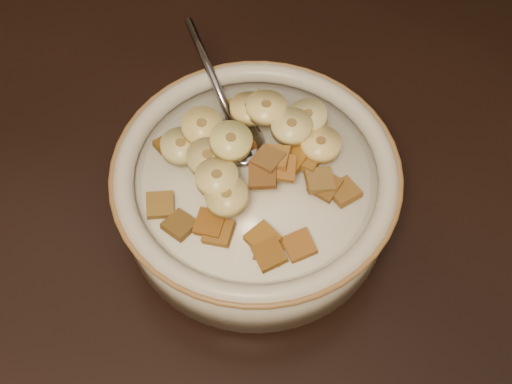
% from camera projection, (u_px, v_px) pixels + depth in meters
% --- Properties ---
extents(table, '(1.42, 0.94, 0.04)m').
position_uv_depth(table, '(51.00, 295.00, 0.57)').
color(table, black).
rests_on(table, floor).
extents(chair, '(0.40, 0.40, 0.87)m').
position_uv_depth(chair, '(290.00, 9.00, 1.15)').
color(chair, black).
rests_on(chair, floor).
extents(cereal_bowl, '(0.21, 0.21, 0.05)m').
position_uv_depth(cereal_bowl, '(256.00, 195.00, 0.56)').
color(cereal_bowl, beige).
rests_on(cereal_bowl, table).
extents(milk, '(0.17, 0.17, 0.00)m').
position_uv_depth(milk, '(256.00, 178.00, 0.54)').
color(milk, white).
rests_on(milk, cereal_bowl).
extents(spoon, '(0.06, 0.06, 0.01)m').
position_uv_depth(spoon, '(240.00, 141.00, 0.55)').
color(spoon, '#8B8DA3').
rests_on(spoon, cereal_bowl).
extents(cereal_square_0, '(0.02, 0.02, 0.01)m').
position_uv_depth(cereal_square_0, '(270.00, 250.00, 0.50)').
color(cereal_square_0, olive).
rests_on(cereal_square_0, milk).
extents(cereal_square_1, '(0.02, 0.02, 0.01)m').
position_uv_depth(cereal_square_1, '(210.00, 223.00, 0.51)').
color(cereal_square_1, brown).
rests_on(cereal_square_1, milk).
extents(cereal_square_2, '(0.03, 0.03, 0.01)m').
position_uv_depth(cereal_square_2, '(268.00, 160.00, 0.52)').
color(cereal_square_2, brown).
rests_on(cereal_square_2, milk).
extents(cereal_square_3, '(0.03, 0.03, 0.01)m').
position_uv_depth(cereal_square_3, '(239.00, 143.00, 0.54)').
color(cereal_square_3, brown).
rests_on(cereal_square_3, milk).
extents(cereal_square_4, '(0.02, 0.02, 0.01)m').
position_uv_depth(cereal_square_4, '(263.00, 175.00, 0.52)').
color(cereal_square_4, brown).
rests_on(cereal_square_4, milk).
extents(cereal_square_5, '(0.03, 0.03, 0.01)m').
position_uv_depth(cereal_square_5, '(263.00, 238.00, 0.51)').
color(cereal_square_5, '#956321').
rests_on(cereal_square_5, milk).
extents(cereal_square_6, '(0.03, 0.03, 0.01)m').
position_uv_depth(cereal_square_6, '(160.00, 205.00, 0.52)').
color(cereal_square_6, brown).
rests_on(cereal_square_6, milk).
extents(cereal_square_7, '(0.03, 0.03, 0.01)m').
position_uv_depth(cereal_square_7, '(325.00, 185.00, 0.53)').
color(cereal_square_7, brown).
rests_on(cereal_square_7, milk).
extents(cereal_square_8, '(0.02, 0.02, 0.01)m').
position_uv_depth(cereal_square_8, '(218.00, 232.00, 0.51)').
color(cereal_square_8, brown).
rests_on(cereal_square_8, milk).
extents(cereal_square_9, '(0.03, 0.03, 0.01)m').
position_uv_depth(cereal_square_9, '(241.00, 106.00, 0.57)').
color(cereal_square_9, '#965D2D').
rests_on(cereal_square_9, milk).
extents(cereal_square_10, '(0.03, 0.03, 0.01)m').
position_uv_depth(cereal_square_10, '(205.00, 137.00, 0.55)').
color(cereal_square_10, olive).
rests_on(cereal_square_10, milk).
extents(cereal_square_11, '(0.03, 0.03, 0.01)m').
position_uv_depth(cereal_square_11, '(344.00, 192.00, 0.53)').
color(cereal_square_11, brown).
rests_on(cereal_square_11, milk).
extents(cereal_square_12, '(0.03, 0.03, 0.01)m').
position_uv_depth(cereal_square_12, '(293.00, 157.00, 0.53)').
color(cereal_square_12, '#966419').
rests_on(cereal_square_12, milk).
extents(cereal_square_13, '(0.03, 0.03, 0.01)m').
position_uv_depth(cereal_square_13, '(224.00, 139.00, 0.54)').
color(cereal_square_13, '#9A5B2F').
rests_on(cereal_square_13, milk).
extents(cereal_square_14, '(0.02, 0.02, 0.01)m').
position_uv_depth(cereal_square_14, '(275.00, 157.00, 0.52)').
color(cereal_square_14, '#955F30').
rests_on(cereal_square_14, milk).
extents(cereal_square_15, '(0.03, 0.03, 0.01)m').
position_uv_depth(cereal_square_15, '(170.00, 146.00, 0.55)').
color(cereal_square_15, brown).
rests_on(cereal_square_15, milk).
extents(cereal_square_16, '(0.03, 0.03, 0.01)m').
position_uv_depth(cereal_square_16, '(180.00, 225.00, 0.51)').
color(cereal_square_16, brown).
rests_on(cereal_square_16, milk).
extents(cereal_square_17, '(0.02, 0.02, 0.01)m').
position_uv_depth(cereal_square_17, '(282.00, 167.00, 0.52)').
color(cereal_square_17, brown).
rests_on(cereal_square_17, milk).
extents(cereal_square_18, '(0.03, 0.03, 0.01)m').
position_uv_depth(cereal_square_18, '(319.00, 180.00, 0.53)').
color(cereal_square_18, olive).
rests_on(cereal_square_18, milk).
extents(cereal_square_19, '(0.02, 0.02, 0.01)m').
position_uv_depth(cereal_square_19, '(234.00, 137.00, 0.54)').
color(cereal_square_19, brown).
rests_on(cereal_square_19, milk).
extents(cereal_square_20, '(0.02, 0.02, 0.01)m').
position_uv_depth(cereal_square_20, '(264.00, 105.00, 0.57)').
color(cereal_square_20, olive).
rests_on(cereal_square_20, milk).
extents(cereal_square_21, '(0.03, 0.03, 0.01)m').
position_uv_depth(cereal_square_21, '(299.00, 245.00, 0.50)').
color(cereal_square_21, '#97541C').
rests_on(cereal_square_21, milk).
extents(cereal_square_22, '(0.03, 0.03, 0.01)m').
position_uv_depth(cereal_square_22, '(307.00, 158.00, 0.53)').
color(cereal_square_22, brown).
rests_on(cereal_square_22, milk).
extents(cereal_square_23, '(0.03, 0.03, 0.01)m').
position_uv_depth(cereal_square_23, '(269.00, 254.00, 0.50)').
color(cereal_square_23, brown).
rests_on(cereal_square_23, milk).
extents(banana_slice_0, '(0.04, 0.04, 0.01)m').
position_uv_depth(banana_slice_0, '(181.00, 146.00, 0.54)').
color(banana_slice_0, beige).
rests_on(banana_slice_0, milk).
extents(banana_slice_1, '(0.04, 0.04, 0.02)m').
position_uv_depth(banana_slice_1, '(308.00, 117.00, 0.55)').
color(banana_slice_1, '#D2C17E').
rests_on(banana_slice_1, milk).
extents(banana_slice_2, '(0.04, 0.04, 0.01)m').
position_uv_depth(banana_slice_2, '(266.00, 108.00, 0.54)').
color(banana_slice_2, '#F9DA93').
rests_on(banana_slice_2, milk).
extents(banana_slice_3, '(0.04, 0.04, 0.02)m').
position_uv_depth(banana_slice_3, '(250.00, 109.00, 0.55)').
color(banana_slice_3, '#F7D382').
rests_on(banana_slice_3, milk).
extents(banana_slice_4, '(0.04, 0.04, 0.01)m').
position_uv_depth(banana_slice_4, '(217.00, 178.00, 0.51)').
color(banana_slice_4, '#D7C074').
rests_on(banana_slice_4, milk).
extents(banana_slice_5, '(0.04, 0.04, 0.01)m').
position_uv_depth(banana_slice_5, '(231.00, 141.00, 0.52)').
color(banana_slice_5, beige).
rests_on(banana_slice_5, milk).
extents(banana_slice_6, '(0.04, 0.04, 0.01)m').
position_uv_depth(banana_slice_6, '(320.00, 144.00, 0.53)').
color(banana_slice_6, '#FFDC89').
rests_on(banana_slice_6, milk).
extents(banana_slice_7, '(0.04, 0.04, 0.01)m').
position_uv_depth(banana_slice_7, '(292.00, 127.00, 0.53)').
color(banana_slice_7, beige).
rests_on(banana_slice_7, milk).
extents(banana_slice_8, '(0.04, 0.04, 0.01)m').
position_uv_depth(banana_slice_8, '(202.00, 127.00, 0.53)').
color(banana_slice_8, '#F4E17B').
rests_on(banana_slice_8, milk).
extents(banana_slice_9, '(0.04, 0.04, 0.01)m').
position_uv_depth(banana_slice_9, '(208.00, 158.00, 0.52)').
color(banana_slice_9, '#CDBF72').
rests_on(banana_slice_9, milk).
extents(banana_slice_10, '(0.04, 0.04, 0.02)m').
position_uv_depth(banana_slice_10, '(227.00, 197.00, 0.50)').
color(banana_slice_10, '#D0C67F').
rests_on(banana_slice_10, milk).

